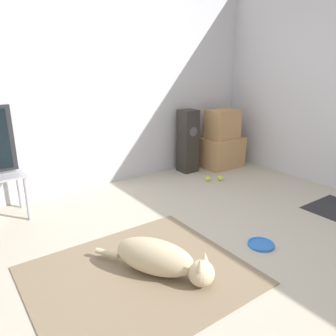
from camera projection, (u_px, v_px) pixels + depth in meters
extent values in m
plane|color=#BCB29E|center=(184.00, 275.00, 2.39)|extent=(12.00, 12.00, 0.00)
cube|color=silver|center=(68.00, 82.00, 3.62)|extent=(8.00, 0.06, 2.55)
cube|color=#847056|center=(139.00, 275.00, 2.38)|extent=(1.50, 1.30, 0.01)
ellipsoid|color=beige|center=(154.00, 257.00, 2.36)|extent=(0.51, 0.64, 0.27)
sphere|color=beige|center=(201.00, 273.00, 2.23)|extent=(0.18, 0.18, 0.18)
cone|color=beige|center=(205.00, 257.00, 2.25)|extent=(0.06, 0.06, 0.08)
cone|color=beige|center=(200.00, 265.00, 2.16)|extent=(0.06, 0.06, 0.08)
cylinder|color=beige|center=(107.00, 253.00, 2.53)|extent=(0.14, 0.19, 0.04)
cylinder|color=blue|center=(261.00, 245.00, 2.77)|extent=(0.22, 0.22, 0.02)
torus|color=blue|center=(261.00, 244.00, 2.77)|extent=(0.22, 0.22, 0.02)
cube|color=tan|center=(222.00, 152.00, 4.82)|extent=(0.59, 0.41, 0.43)
cube|color=tan|center=(223.00, 124.00, 4.68)|extent=(0.45, 0.31, 0.41)
cube|color=#2D2823|center=(188.00, 141.00, 4.55)|extent=(0.23, 0.23, 0.87)
cylinder|color=#4C4C51|center=(193.00, 132.00, 4.41)|extent=(0.13, 0.00, 0.13)
cylinder|color=#A8A8AD|center=(27.00, 199.00, 3.16)|extent=(0.04, 0.04, 0.44)
cylinder|color=#A8A8AD|center=(19.00, 188.00, 3.44)|extent=(0.04, 0.04, 0.44)
sphere|color=#C6E033|center=(208.00, 179.00, 4.27)|extent=(0.07, 0.07, 0.07)
sphere|color=#C6E033|center=(221.00, 178.00, 4.29)|extent=(0.07, 0.07, 0.07)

